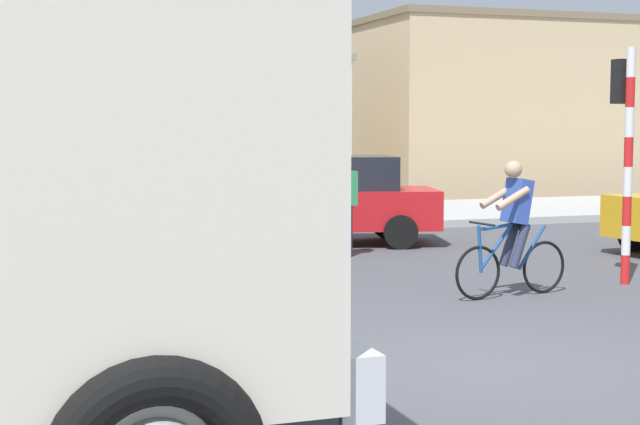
% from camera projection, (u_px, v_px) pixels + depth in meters
% --- Properties ---
extents(ground_plane, '(120.00, 120.00, 0.00)m').
position_uv_depth(ground_plane, '(482.00, 367.00, 8.69)').
color(ground_plane, '#4C4C51').
extents(sidewalk_far, '(80.00, 5.00, 0.16)m').
position_uv_depth(sidewalk_far, '(191.00, 220.00, 21.15)').
color(sidewalk_far, '#ADADA8').
rests_on(sidewalk_far, ground).
extents(cyclist, '(1.71, 0.54, 1.72)m').
position_uv_depth(cyclist, '(513.00, 229.00, 12.19)').
color(cyclist, black).
rests_on(cyclist, ground).
extents(traffic_light_pole, '(0.24, 0.43, 3.20)m').
position_uv_depth(traffic_light_pole, '(626.00, 132.00, 13.11)').
color(traffic_light_pole, red).
rests_on(traffic_light_pole, ground).
extents(car_far_side, '(4.30, 2.64, 1.60)m').
position_uv_depth(car_far_side, '(328.00, 199.00, 17.60)').
color(car_far_side, red).
rests_on(car_far_side, ground).
extents(pedestrian_near_kerb, '(0.34, 0.22, 1.62)m').
position_uv_depth(pedestrian_near_kerb, '(346.00, 205.00, 15.90)').
color(pedestrian_near_kerb, '#2D334C').
rests_on(pedestrian_near_kerb, ground).
extents(building_mid_block, '(11.88, 5.96, 4.01)m').
position_uv_depth(building_mid_block, '(112.00, 130.00, 26.16)').
color(building_mid_block, beige).
rests_on(building_mid_block, ground).
extents(building_corner_right, '(8.91, 5.36, 5.49)m').
position_uv_depth(building_corner_right, '(500.00, 106.00, 31.04)').
color(building_corner_right, '#D1B284').
rests_on(building_corner_right, ground).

